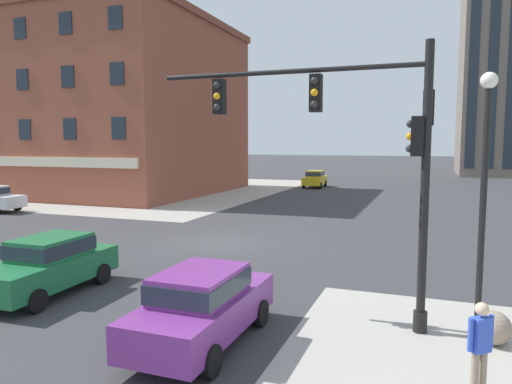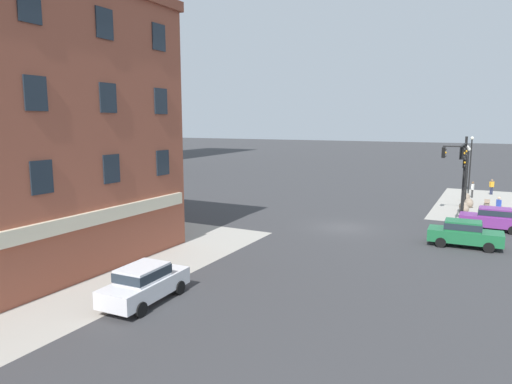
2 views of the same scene
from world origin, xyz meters
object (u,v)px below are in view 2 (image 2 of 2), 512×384
object	(u,v)px
bench_near_signal	(499,209)
bench_mid_block	(487,202)
bollard_sphere_curb_e	(466,198)
car_main_southbound_near	(144,282)
street_lamp_mid_sidewalk	(467,168)
street_lamp_corner_far	(471,159)
car_main_northbound_far	(464,233)
pedestrian_near_bench	(492,186)
car_cross_eastbound	(493,218)
traffic_signal_main	(461,165)
bollard_sphere_curb_b	(463,206)
car_main_northbound_near	(65,193)
bollard_sphere_curb_d	(469,202)
pedestrian_at_curb	(472,188)
street_lamp_corner_near	(465,172)
pedestrian_walking_east	(499,205)
bollard_sphere_curb_f	(466,197)
bollard_sphere_curb_c	(469,204)
bollard_sphere_curb_a	(465,209)

from	to	relation	value
bench_near_signal	bench_mid_block	bearing A→B (deg)	18.20
bollard_sphere_curb_e	car_main_southbound_near	distance (m)	36.65
street_lamp_mid_sidewalk	car_main_southbound_near	world-z (taller)	street_lamp_mid_sidewalk
street_lamp_corner_far	car_main_northbound_far	world-z (taller)	street_lamp_corner_far
bench_mid_block	pedestrian_near_bench	bearing A→B (deg)	-2.19
street_lamp_corner_far	car_cross_eastbound	distance (m)	18.89
traffic_signal_main	bollard_sphere_curb_b	xyz separation A→B (m)	(4.22, -0.19, -4.05)
street_lamp_corner_far	car_main_northbound_near	size ratio (longest dim) A/B	1.42
bollard_sphere_curb_d	pedestrian_at_curb	size ratio (longest dim) A/B	0.43
street_lamp_corner_near	car_main_northbound_far	size ratio (longest dim) A/B	1.33
bollard_sphere_curb_e	pedestrian_near_bench	xyz separation A→B (m)	(5.95, -2.25, 0.60)
pedestrian_near_bench	car_main_southbound_near	world-z (taller)	pedestrian_near_bench
car_main_northbound_near	pedestrian_walking_east	bearing A→B (deg)	-72.66
street_lamp_corner_near	street_lamp_corner_far	xyz separation A→B (m)	(12.78, 0.18, 0.21)
traffic_signal_main	pedestrian_at_curb	bearing A→B (deg)	-2.66
traffic_signal_main	bench_near_signal	world-z (taller)	traffic_signal_main
bollard_sphere_curb_e	street_lamp_corner_near	size ratio (longest dim) A/B	0.13
bollard_sphere_curb_d	bollard_sphere_curb_f	xyz separation A→B (m)	(3.38, 0.42, 0.00)
pedestrian_at_curb	street_lamp_corner_far	xyz separation A→B (m)	(3.15, 0.50, 2.90)
car_main_northbound_far	bench_near_signal	bearing A→B (deg)	-8.60
car_cross_eastbound	bollard_sphere_curb_f	bearing A→B (deg)	10.47
street_lamp_corner_far	car_main_northbound_near	xyz separation A→B (m)	(-24.90, 35.29, -2.97)
traffic_signal_main	pedestrian_near_bench	bearing A→B (deg)	-8.61
traffic_signal_main	pedestrian_near_bench	distance (m)	15.98
bollard_sphere_curb_b	pedestrian_walking_east	distance (m)	3.41
pedestrian_walking_east	bollard_sphere_curb_e	bearing A→B (deg)	21.70
street_lamp_corner_near	car_main_northbound_far	distance (m)	11.89
bollard_sphere_curb_c	pedestrian_near_bench	world-z (taller)	pedestrian_near_bench
pedestrian_near_bench	street_lamp_corner_far	size ratio (longest dim) A/B	0.27
street_lamp_corner_far	pedestrian_at_curb	bearing A→B (deg)	-170.94
bollard_sphere_curb_a	car_cross_eastbound	xyz separation A→B (m)	(-6.03, -2.20, 0.54)
bollard_sphere_curb_b	bench_near_signal	distance (m)	2.91
bollard_sphere_curb_d	street_lamp_mid_sidewalk	bearing A→B (deg)	13.96
bollard_sphere_curb_c	bench_mid_block	world-z (taller)	bollard_sphere_curb_c
pedestrian_walking_east	car_main_northbound_near	world-z (taller)	pedestrian_walking_east
bollard_sphere_curb_b	street_lamp_mid_sidewalk	world-z (taller)	street_lamp_mid_sidewalk
bollard_sphere_curb_f	pedestrian_near_bench	size ratio (longest dim) A/B	0.44
traffic_signal_main	bollard_sphere_curb_a	size ratio (longest dim) A/B	9.14
bollard_sphere_curb_f	street_lamp_corner_near	distance (m)	8.32
bollard_sphere_curb_c	street_lamp_corner_near	bearing A→B (deg)	174.37
pedestrian_at_curb	car_cross_eastbound	bearing A→B (deg)	-172.58
pedestrian_walking_east	pedestrian_near_bench	bearing A→B (deg)	2.65
bollard_sphere_curb_b	pedestrian_at_curb	world-z (taller)	pedestrian_at_curb
bollard_sphere_curb_b	street_lamp_corner_near	world-z (taller)	street_lamp_corner_near
bollard_sphere_curb_d	pedestrian_walking_east	size ratio (longest dim) A/B	0.43
bollard_sphere_curb_a	car_cross_eastbound	size ratio (longest dim) A/B	0.17
bollard_sphere_curb_e	car_cross_eastbound	bearing A→B (deg)	-168.98
pedestrian_walking_east	street_lamp_corner_near	xyz separation A→B (m)	(0.20, 2.71, 2.68)
bollard_sphere_curb_d	traffic_signal_main	bearing A→B (deg)	175.65
pedestrian_near_bench	car_main_northbound_far	xyz separation A→B (m)	(-24.46, 1.37, -0.06)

